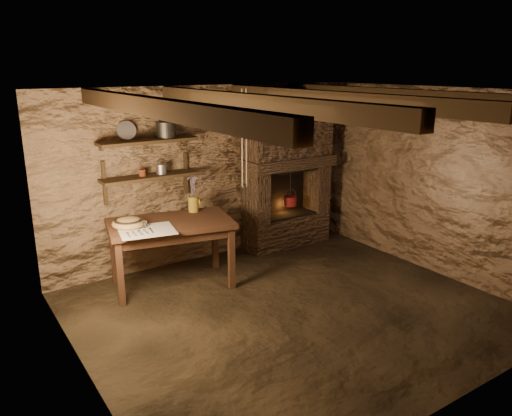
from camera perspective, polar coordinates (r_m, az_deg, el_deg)
floor at (r=5.74m, az=4.08°, el=-11.53°), size 4.50×4.50×0.00m
back_wall at (r=6.93m, az=-5.89°, el=3.84°), size 4.50×0.04×2.40m
front_wall at (r=4.00m, az=22.31°, el=-6.48°), size 4.50×0.04×2.40m
left_wall at (r=4.35m, az=-19.84°, el=-4.45°), size 0.04×4.00×2.40m
right_wall at (r=6.87m, az=19.33°, el=2.92°), size 0.04×4.00×2.40m
ceiling at (r=5.10m, az=4.62°, el=13.15°), size 4.50×4.00×0.04m
beam_far_left at (r=4.34m, az=-11.48°, el=11.22°), size 0.14×3.95×0.16m
beam_mid_left at (r=4.81m, az=-0.19°, el=11.96°), size 0.14×3.95×0.16m
beam_mid_right at (r=5.43m, az=8.85°, el=12.23°), size 0.14×3.95×0.16m
beam_far_right at (r=6.14m, az=15.93°, el=12.24°), size 0.14×3.95×0.16m
shelf_lower at (r=6.42m, az=-11.96°, el=3.52°), size 1.25×0.30×0.04m
shelf_upper at (r=6.34m, az=-12.19°, el=7.49°), size 1.25×0.30×0.04m
hearth at (r=7.39m, az=3.57°, el=4.87°), size 1.43×0.51×2.30m
work_table at (r=6.24m, az=-9.62°, el=-4.87°), size 1.61×1.14×0.84m
linen_cloth at (r=5.80m, az=-12.35°, el=-2.55°), size 0.70×0.60×0.01m
pewter_cutlery_row at (r=5.77m, az=-12.28°, el=-2.51°), size 0.54×0.29×0.01m
drinking_glasses at (r=5.89m, az=-12.62°, el=-1.81°), size 0.20×0.06×0.08m
stoneware_jug at (r=6.41m, az=-7.17°, el=1.28°), size 0.15×0.15×0.46m
wooden_bowl at (r=5.97m, az=-14.37°, el=-1.72°), size 0.41×0.41×0.13m
iron_stockpot at (r=6.42m, az=-10.26°, el=8.69°), size 0.25×0.25×0.18m
tin_pan at (r=6.34m, az=-14.59°, el=8.57°), size 0.25×0.14×0.23m
small_kettle at (r=6.46m, az=-10.77°, el=4.40°), size 0.19×0.14×0.19m
rusty_tin at (r=6.37m, az=-12.87°, el=3.94°), size 0.11×0.11×0.08m
red_pot at (r=7.49m, az=3.92°, el=0.88°), size 0.22×0.19×0.54m
hanging_ropes at (r=6.04m, az=-1.35°, el=7.91°), size 0.08×0.08×1.20m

